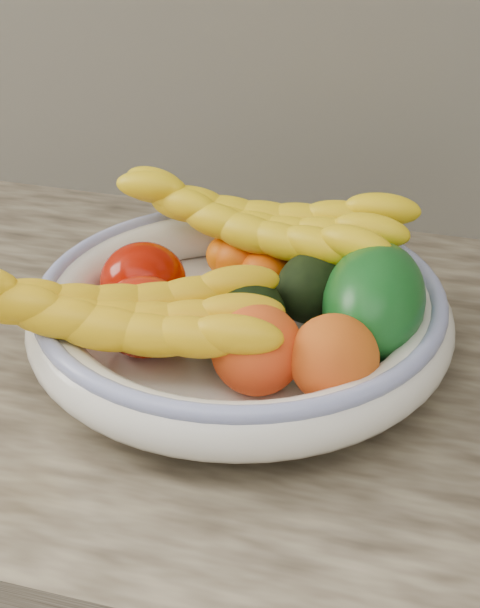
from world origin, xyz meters
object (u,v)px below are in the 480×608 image
object	(u,v)px
fruit_bowl	(240,315)
green_mango	(374,302)
banana_bunch_back	(256,229)
banana_bunch_front	(107,321)

from	to	relation	value
fruit_bowl	green_mango	xyz separation A→B (m)	(0.12, 0.01, 0.03)
fruit_bowl	green_mango	size ratio (longest dim) A/B	2.80
green_mango	banana_bunch_back	xyz separation A→B (m)	(-0.13, 0.09, 0.01)
fruit_bowl	banana_bunch_back	size ratio (longest dim) A/B	1.21
banana_bunch_front	banana_bunch_back	bearing A→B (deg)	51.58
banana_bunch_back	banana_bunch_front	bearing A→B (deg)	-103.77
green_mango	banana_bunch_front	bearing A→B (deg)	-159.46
fruit_bowl	banana_bunch_back	xyz separation A→B (m)	(-0.01, 0.10, 0.04)
fruit_bowl	banana_bunch_back	world-z (taller)	banana_bunch_back
fruit_bowl	banana_bunch_back	distance (m)	0.11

